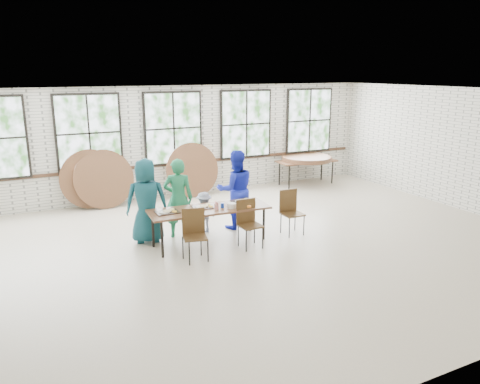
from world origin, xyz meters
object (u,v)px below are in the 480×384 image
object	(u,v)px
dining_table	(209,211)
chair_near_left	(194,230)
storage_table	(306,162)
chair_near_right	(248,219)

from	to	relation	value
dining_table	chair_near_left	world-z (taller)	chair_near_left
dining_table	storage_table	world-z (taller)	same
chair_near_right	storage_table	size ratio (longest dim) A/B	0.52
chair_near_left	chair_near_right	xyz separation A→B (m)	(1.18, 0.12, 0.00)
storage_table	dining_table	bearing A→B (deg)	-141.27
chair_near_left	storage_table	bearing A→B (deg)	50.86
dining_table	chair_near_left	distance (m)	0.83
chair_near_right	storage_table	xyz separation A→B (m)	(3.98, 3.81, 0.13)
chair_near_left	chair_near_right	bearing A→B (deg)	19.51
dining_table	storage_table	bearing A→B (deg)	39.49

